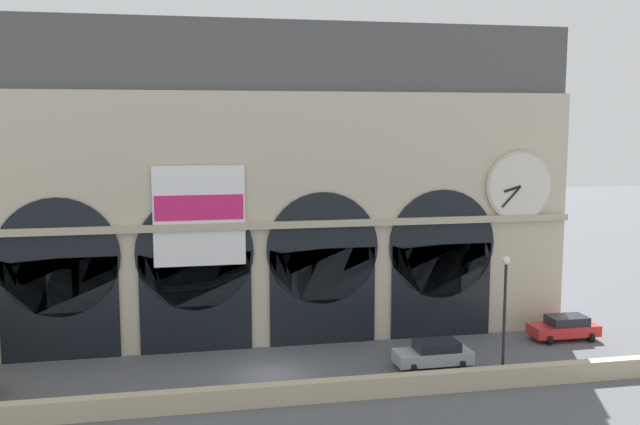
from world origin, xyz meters
The scene contains 6 objects.
ground_plane centered at (0.00, 0.00, 0.00)m, with size 200.00×200.00×0.00m, color #54565B.
quay_parapet_wall centered at (0.00, -4.21, 0.54)m, with size 90.00×0.70×1.08m, color #BCAD8C.
station_building centered at (0.02, 7.45, 9.78)m, with size 41.02×5.31×20.19m.
car_mideast centered at (9.31, -0.61, 0.80)m, with size 4.40×2.22×1.55m.
car_east centered at (19.48, 2.70, 0.80)m, with size 4.40×2.22×1.55m.
street_lamp_quayside centered at (12.22, -3.41, 4.41)m, with size 0.44×0.44×6.90m.
Camera 1 is at (-4.92, -37.98, 14.09)m, focal length 39.94 mm.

